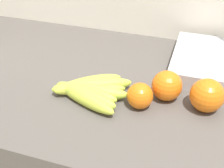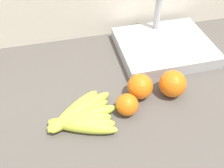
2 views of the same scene
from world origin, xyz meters
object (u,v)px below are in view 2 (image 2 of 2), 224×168
at_px(banana_bunch, 80,118).
at_px(orange_right, 140,87).
at_px(orange_far_right, 127,105).
at_px(orange_back_right, 173,84).
at_px(sink_basin, 164,46).

distance_m(banana_bunch, orange_right, 0.20).
bearing_deg(orange_far_right, banana_bunch, -178.64).
height_order(orange_right, orange_back_right, orange_back_right).
bearing_deg(sink_basin, orange_back_right, -105.80).
distance_m(banana_bunch, sink_basin, 0.43).
xyz_separation_m(orange_far_right, sink_basin, (0.21, 0.25, -0.01)).
relative_size(orange_back_right, sink_basin, 0.25).
bearing_deg(orange_back_right, orange_right, 171.40).
relative_size(orange_right, orange_back_right, 0.94).
bearing_deg(banana_bunch, orange_right, 16.75).
xyz_separation_m(orange_right, orange_far_right, (-0.06, -0.05, -0.01)).
bearing_deg(orange_right, orange_far_right, -135.85).
xyz_separation_m(orange_back_right, sink_basin, (0.06, 0.21, -0.02)).
bearing_deg(banana_bunch, sink_basin, 35.58).
distance_m(orange_right, orange_back_right, 0.10).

